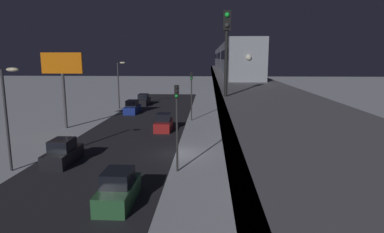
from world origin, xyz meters
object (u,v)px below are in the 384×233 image
(subway_train, at_px, (228,58))
(sedan_blue, at_px, (132,108))
(rail_signal, at_px, (227,39))
(commercial_billboard, at_px, (62,71))
(traffic_light_mid, at_px, (191,89))
(sedan_black_3, at_px, (143,100))
(sedan_red, at_px, (164,123))
(traffic_light_near, at_px, (177,116))
(sedan_black_2, at_px, (63,154))
(sedan_green, at_px, (118,190))

(subway_train, xyz_separation_m, sedan_blue, (14.53, 3.90, -7.47))
(rail_signal, relative_size, commercial_billboard, 0.45)
(traffic_light_mid, bearing_deg, subway_train, -119.27)
(commercial_billboard, bearing_deg, sedan_blue, -116.33)
(commercial_billboard, bearing_deg, traffic_light_mid, -159.22)
(sedan_black_3, bearing_deg, sedan_red, 107.51)
(sedan_red, xyz_separation_m, traffic_light_near, (-2.90, 13.88, 3.40))
(sedan_blue, xyz_separation_m, commercial_billboard, (5.46, 11.03, 6.03))
(sedan_black_3, bearing_deg, commercial_billboard, 74.51)
(subway_train, xyz_separation_m, sedan_red, (8.13, 15.51, -7.47))
(rail_signal, relative_size, sedan_red, 0.98)
(subway_train, distance_m, sedan_red, 19.04)
(subway_train, bearing_deg, rail_signal, 86.68)
(rail_signal, height_order, sedan_red, rail_signal)
(rail_signal, distance_m, sedan_blue, 36.13)
(sedan_black_2, bearing_deg, sedan_green, 132.69)
(subway_train, height_order, sedan_blue, subway_train)
(sedan_blue, xyz_separation_m, traffic_light_near, (-9.30, 25.49, 3.40))
(sedan_red, bearing_deg, sedan_blue, 118.85)
(sedan_black_3, relative_size, sedan_blue, 1.08)
(sedan_red, relative_size, traffic_light_near, 0.64)
(traffic_light_mid, bearing_deg, sedan_black_2, 63.49)
(subway_train, bearing_deg, sedan_green, 76.90)
(sedan_black_2, bearing_deg, sedan_black_3, -90.00)
(rail_signal, distance_m, sedan_black_2, 17.37)
(rail_signal, relative_size, traffic_light_near, 0.62)
(sedan_black_3, xyz_separation_m, sedan_green, (-6.40, 39.67, 0.00))
(sedan_black_2, bearing_deg, sedan_blue, -90.00)
(sedan_black_2, distance_m, commercial_billboard, 15.37)
(sedan_blue, relative_size, traffic_light_near, 0.68)
(sedan_black_2, xyz_separation_m, commercial_billboard, (5.46, -13.04, 6.03))
(sedan_black_2, xyz_separation_m, traffic_light_near, (-9.30, 1.42, 3.40))
(sedan_blue, relative_size, sedan_green, 1.03)
(traffic_light_mid, bearing_deg, traffic_light_near, 90.00)
(subway_train, distance_m, rail_signal, 36.85)
(sedan_green, relative_size, traffic_light_mid, 0.66)
(sedan_blue, height_order, commercial_billboard, commercial_billboard)
(traffic_light_mid, distance_m, commercial_billboard, 16.00)
(traffic_light_near, bearing_deg, sedan_blue, -69.96)
(sedan_black_2, distance_m, sedan_red, 14.00)
(sedan_black_2, distance_m, traffic_light_mid, 21.11)
(rail_signal, bearing_deg, sedan_green, -17.31)
(sedan_black_2, distance_m, sedan_blue, 24.07)
(subway_train, bearing_deg, sedan_black_3, -18.17)
(sedan_red, bearing_deg, traffic_light_near, -78.20)
(sedan_black_3, distance_m, sedan_red, 21.27)
(traffic_light_near, bearing_deg, commercial_billboard, -44.43)
(sedan_red, bearing_deg, sedan_black_2, -117.20)
(sedan_green, xyz_separation_m, traffic_light_near, (-2.90, -5.52, 3.40))
(subway_train, height_order, sedan_red, subway_train)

